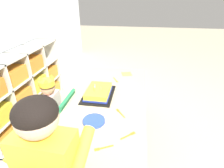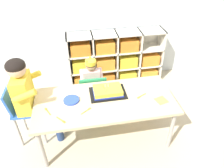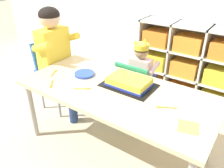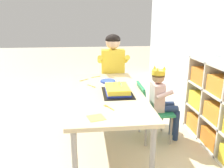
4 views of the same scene
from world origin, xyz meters
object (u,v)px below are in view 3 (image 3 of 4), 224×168
at_px(activity_table, 116,95).
at_px(paper_plate_stack, 84,74).
at_px(classroom_chair_adult_side, 53,68).
at_px(adult_helper_seated, 58,51).
at_px(child_with_crown, 142,69).
at_px(fork_near_child_seat, 52,84).
at_px(birthday_cake_on_tray, 129,82).
at_px(classroom_chair_blue, 136,86).
at_px(fork_by_napkin, 165,108).
at_px(fork_at_table_front_edge, 54,73).
at_px(fork_scattered_mid_table, 83,89).

bearing_deg(activity_table, paper_plate_stack, 172.10).
bearing_deg(classroom_chair_adult_side, adult_helper_seated, -90.00).
height_order(child_with_crown, classroom_chair_adult_side, child_with_crown).
height_order(activity_table, fork_near_child_seat, fork_near_child_seat).
relative_size(adult_helper_seated, birthday_cake_on_tray, 2.68).
xyz_separation_m(adult_helper_seated, birthday_cake_on_tray, (0.83, -0.05, -0.06)).
bearing_deg(classroom_chair_adult_side, classroom_chair_blue, -66.11).
distance_m(birthday_cake_on_tray, fork_by_napkin, 0.37).
distance_m(paper_plate_stack, fork_near_child_seat, 0.29).
distance_m(classroom_chair_adult_side, birthday_cake_on_tray, 0.96).
xyz_separation_m(fork_at_table_front_edge, fork_by_napkin, (1.00, 0.05, 0.00)).
relative_size(activity_table, birthday_cake_on_tray, 3.74).
bearing_deg(fork_by_napkin, activity_table, 150.60).
relative_size(activity_table, child_with_crown, 1.86).
relative_size(birthday_cake_on_tray, fork_scattered_mid_table, 3.53).
xyz_separation_m(activity_table, classroom_chair_adult_side, (-0.89, 0.16, -0.08)).
height_order(activity_table, child_with_crown, child_with_crown).
bearing_deg(fork_at_table_front_edge, fork_scattered_mid_table, 53.59).
distance_m(birthday_cake_on_tray, fork_near_child_seat, 0.61).
height_order(child_with_crown, fork_near_child_seat, child_with_crown).
distance_m(activity_table, classroom_chair_adult_side, 0.91).
bearing_deg(child_with_crown, birthday_cake_on_tray, 106.45).
height_order(child_with_crown, fork_at_table_front_edge, child_with_crown).
bearing_deg(birthday_cake_on_tray, fork_near_child_seat, -147.03).
bearing_deg(paper_plate_stack, activity_table, -7.90).
xyz_separation_m(classroom_chair_blue, child_with_crown, (0.00, 0.11, 0.14)).
relative_size(activity_table, fork_near_child_seat, 14.58).
xyz_separation_m(paper_plate_stack, fork_at_table_front_edge, (-0.24, -0.12, -0.01)).
bearing_deg(classroom_chair_blue, classroom_chair_adult_side, 22.11).
distance_m(fork_scattered_mid_table, fork_near_child_seat, 0.27).
xyz_separation_m(activity_table, child_with_crown, (-0.09, 0.59, -0.03)).
distance_m(child_with_crown, fork_scattered_mid_table, 0.74).
xyz_separation_m(activity_table, fork_at_table_front_edge, (-0.60, -0.07, 0.05)).
height_order(child_with_crown, fork_by_napkin, child_with_crown).
distance_m(fork_near_child_seat, fork_by_napkin, 0.89).
bearing_deg(adult_helper_seated, fork_scattered_mid_table, -114.58).
relative_size(classroom_chair_blue, classroom_chair_adult_side, 0.84).
bearing_deg(fork_near_child_seat, classroom_chair_blue, -69.55).
relative_size(child_with_crown, classroom_chair_adult_side, 1.10).
height_order(paper_plate_stack, fork_by_napkin, paper_plate_stack).
xyz_separation_m(fork_scattered_mid_table, fork_near_child_seat, (-0.25, -0.09, -0.00)).
bearing_deg(child_with_crown, classroom_chair_blue, 90.07).
xyz_separation_m(classroom_chair_adult_side, adult_helper_seated, (0.12, -0.01, 0.21)).
bearing_deg(classroom_chair_blue, child_with_crown, -89.93).
xyz_separation_m(birthday_cake_on_tray, fork_at_table_front_edge, (-0.65, -0.17, -0.03)).
bearing_deg(classroom_chair_adult_side, fork_by_napkin, -95.30).
relative_size(activity_table, classroom_chair_blue, 2.44).
bearing_deg(birthday_cake_on_tray, child_with_crown, 105.65).
bearing_deg(fork_scattered_mid_table, activity_table, 176.62).
relative_size(classroom_chair_blue, fork_near_child_seat, 5.98).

